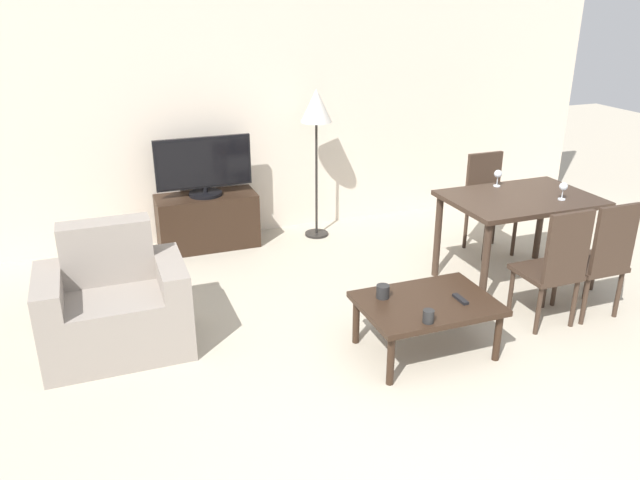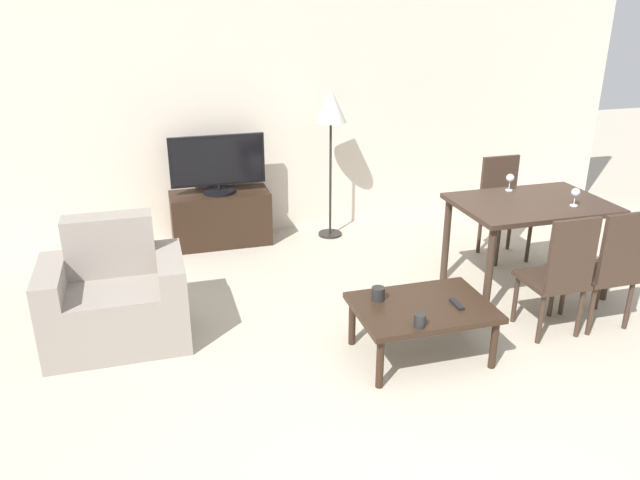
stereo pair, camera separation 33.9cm
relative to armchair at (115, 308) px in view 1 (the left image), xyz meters
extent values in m
cube|color=beige|center=(1.72, 1.93, 1.03)|extent=(7.40, 0.06, 2.70)
cube|color=gray|center=(0.00, -0.03, -0.10)|extent=(0.62, 0.66, 0.45)
cube|color=gray|center=(0.00, 0.20, 0.35)|extent=(0.62, 0.20, 0.44)
cube|color=gray|center=(-0.40, -0.03, -0.01)|extent=(0.18, 0.66, 0.63)
cube|color=gray|center=(0.40, -0.03, -0.01)|extent=(0.18, 0.66, 0.63)
cube|color=black|center=(0.97, 1.66, -0.06)|extent=(0.96, 0.41, 0.53)
cylinder|color=black|center=(0.97, 1.66, 0.22)|extent=(0.32, 0.32, 0.03)
cylinder|color=black|center=(0.97, 1.66, 0.26)|extent=(0.04, 0.04, 0.05)
cube|color=black|center=(0.97, 1.66, 0.53)|extent=(0.91, 0.04, 0.48)
cube|color=black|center=(0.97, 1.63, 0.53)|extent=(0.87, 0.01, 0.45)
cube|color=black|center=(2.00, -0.80, 0.05)|extent=(0.92, 0.66, 0.04)
cylinder|color=black|center=(1.60, -1.07, -0.14)|extent=(0.05, 0.05, 0.35)
cylinder|color=black|center=(2.41, -1.07, -0.14)|extent=(0.05, 0.05, 0.35)
cylinder|color=black|center=(1.60, -0.52, -0.14)|extent=(0.05, 0.05, 0.35)
cylinder|color=black|center=(2.41, -0.52, -0.14)|extent=(0.05, 0.05, 0.35)
cube|color=#38281E|center=(3.26, -0.07, 0.44)|extent=(1.21, 0.83, 0.04)
cylinder|color=#38281E|center=(2.72, -0.43, 0.05)|extent=(0.06, 0.06, 0.74)
cylinder|color=#38281E|center=(3.81, -0.43, 0.05)|extent=(0.06, 0.06, 0.74)
cylinder|color=#38281E|center=(2.72, 0.28, 0.05)|extent=(0.06, 0.06, 0.74)
cylinder|color=#38281E|center=(3.81, 0.28, 0.05)|extent=(0.06, 0.06, 0.74)
cube|color=#38281E|center=(3.05, -0.72, 0.08)|extent=(0.40, 0.40, 0.04)
cylinder|color=#38281E|center=(2.89, -0.56, -0.13)|extent=(0.04, 0.04, 0.39)
cylinder|color=#38281E|center=(3.22, -0.56, -0.13)|extent=(0.04, 0.04, 0.39)
cylinder|color=#38281E|center=(2.89, -0.88, -0.13)|extent=(0.04, 0.04, 0.39)
cylinder|color=#38281E|center=(3.22, -0.88, -0.13)|extent=(0.04, 0.04, 0.39)
cube|color=#38281E|center=(3.05, -0.90, 0.36)|extent=(0.37, 0.04, 0.52)
cube|color=#38281E|center=(3.48, 0.57, 0.08)|extent=(0.40, 0.40, 0.04)
cylinder|color=#38281E|center=(3.31, 0.41, -0.13)|extent=(0.04, 0.04, 0.39)
cylinder|color=#38281E|center=(3.64, 0.41, -0.13)|extent=(0.04, 0.04, 0.39)
cylinder|color=#38281E|center=(3.31, 0.73, -0.13)|extent=(0.04, 0.04, 0.39)
cylinder|color=#38281E|center=(3.64, 0.73, -0.13)|extent=(0.04, 0.04, 0.39)
cube|color=#38281E|center=(3.48, 0.75, 0.36)|extent=(0.37, 0.04, 0.52)
cube|color=#38281E|center=(3.48, -0.72, 0.08)|extent=(0.40, 0.40, 0.04)
cylinder|color=#38281E|center=(3.31, -0.56, -0.13)|extent=(0.04, 0.04, 0.39)
cylinder|color=#38281E|center=(3.64, -0.56, -0.13)|extent=(0.04, 0.04, 0.39)
cylinder|color=#38281E|center=(3.31, -0.88, -0.13)|extent=(0.04, 0.04, 0.39)
cylinder|color=#38281E|center=(3.64, -0.88, -0.13)|extent=(0.04, 0.04, 0.39)
cube|color=#38281E|center=(3.48, -0.90, 0.36)|extent=(0.37, 0.04, 0.52)
cylinder|color=black|center=(2.07, 1.57, -0.31)|extent=(0.24, 0.24, 0.02)
cylinder|color=black|center=(2.07, 1.57, 0.28)|extent=(0.02, 0.02, 1.15)
cone|color=beige|center=(2.07, 1.57, 1.01)|extent=(0.31, 0.31, 0.32)
cube|color=black|center=(2.22, -0.87, 0.08)|extent=(0.04, 0.15, 0.02)
cylinder|color=black|center=(1.86, -1.06, 0.12)|extent=(0.07, 0.07, 0.09)
cylinder|color=black|center=(1.74, -0.64, 0.12)|extent=(0.09, 0.09, 0.09)
cylinder|color=silver|center=(3.52, -0.26, 0.46)|extent=(0.06, 0.06, 0.01)
cylinder|color=silver|center=(3.52, -0.26, 0.50)|extent=(0.01, 0.01, 0.07)
sphere|color=silver|center=(3.52, -0.26, 0.57)|extent=(0.07, 0.07, 0.07)
cylinder|color=silver|center=(3.25, 0.24, 0.46)|extent=(0.06, 0.06, 0.01)
cylinder|color=silver|center=(3.25, 0.24, 0.50)|extent=(0.01, 0.01, 0.07)
sphere|color=silver|center=(3.25, 0.24, 0.57)|extent=(0.07, 0.07, 0.07)
camera|label=1|loc=(-0.01, -4.08, 2.04)|focal=35.00mm
camera|label=2|loc=(0.31, -4.19, 2.04)|focal=35.00mm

